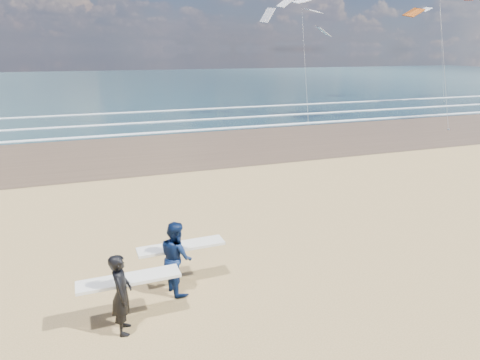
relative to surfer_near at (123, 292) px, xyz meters
name	(u,v)px	position (x,y,z in m)	size (l,w,h in m)	color
wet_sand_strip	(389,130)	(20.78, 17.61, -0.91)	(220.00, 12.00, 0.01)	brown
ocean	(202,81)	(20.78, 71.61, -0.91)	(220.00, 100.00, 0.02)	#1A323A
foam_breakers	(320,112)	(20.78, 27.71, -0.87)	(220.00, 11.70, 0.05)	white
surfer_near	(123,292)	(0.00, 0.00, 0.00)	(2.21, 0.99, 1.80)	black
surfer_far	(177,256)	(1.40, 1.19, 0.01)	(2.21, 1.15, 1.84)	#0C1D46
kite_0	(442,34)	(25.75, 18.79, 5.98)	(6.26, 4.79, 12.20)	slate
kite_1	(304,42)	(17.45, 25.33, 5.43)	(6.56, 4.82, 10.98)	slate
kite_5	(441,34)	(39.33, 33.00, 6.54)	(5.66, 4.72, 13.74)	slate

